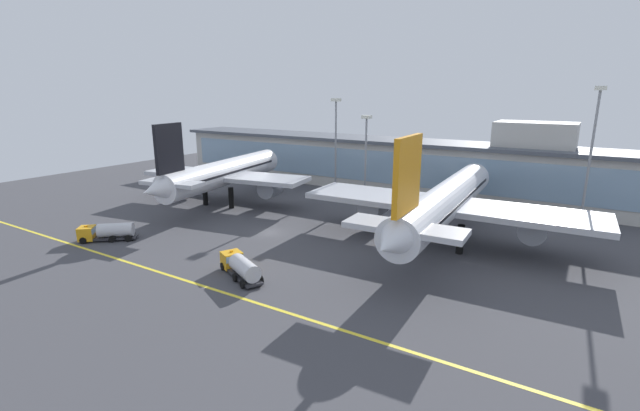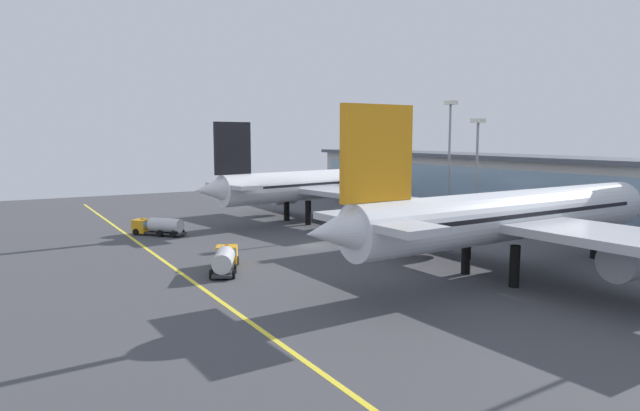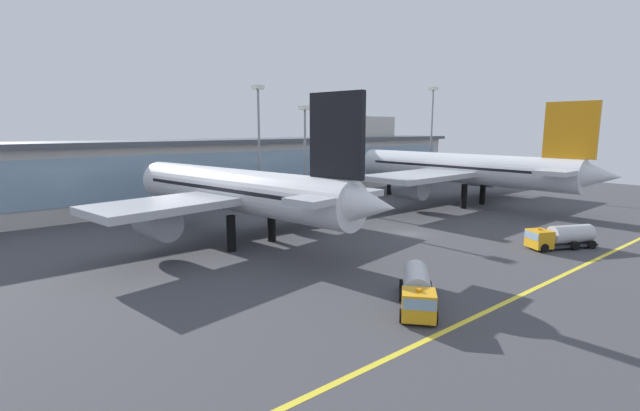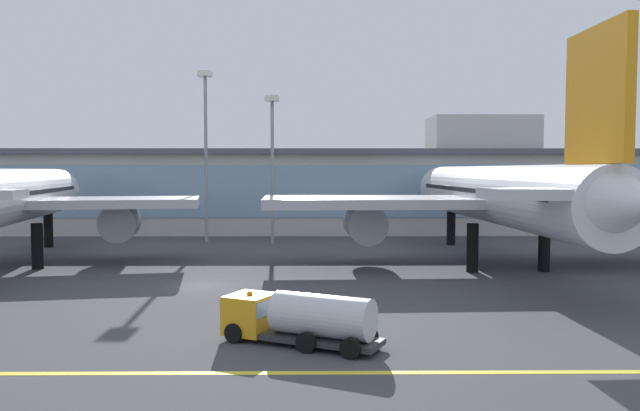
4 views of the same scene
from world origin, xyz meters
name	(u,v)px [view 1 (image 1 of 4)]	position (x,y,z in m)	size (l,w,h in m)	color
ground_plane	(270,233)	(0.00, 0.00, 0.00)	(180.00, 180.00, 0.00)	#424247
taxiway_centreline_stripe	(170,275)	(0.00, -22.00, 0.01)	(144.00, 0.50, 0.01)	yellow
terminal_building	(384,162)	(1.76, 44.60, 6.84)	(121.29, 14.00, 17.90)	beige
airliner_near_left	(224,173)	(-21.42, 11.39, 6.83)	(38.41, 47.76, 18.67)	black
airliner_near_right	(445,202)	(27.50, 10.38, 7.02)	(46.84, 55.14, 19.22)	black
fuel_tanker_truck	(106,232)	(-20.81, -17.73, 1.51)	(8.43, 7.75, 2.90)	black
baggage_tug_near	(240,266)	(8.24, -17.05, 1.51)	(9.20, 6.14, 2.90)	black
apron_light_mast_west	(336,132)	(-5.18, 31.90, 14.92)	(1.80, 1.80, 22.65)	gray
apron_light_mast_centre	(366,144)	(3.82, 29.60, 12.96)	(1.80, 1.80, 19.18)	gray
apron_light_mast_east	(593,139)	(46.23, 31.50, 16.26)	(1.80, 1.80, 25.09)	gray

